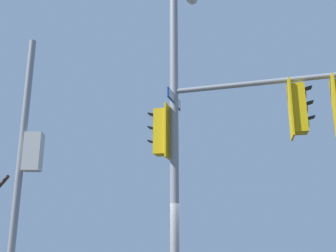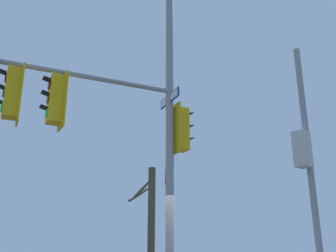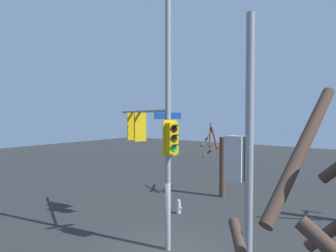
% 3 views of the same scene
% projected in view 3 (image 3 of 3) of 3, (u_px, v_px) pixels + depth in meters
% --- Properties ---
extents(main_signal_pole_assembly, '(5.17, 4.57, 9.46)m').
position_uv_depth(main_signal_pole_assembly, '(152.00, 118.00, 11.11)').
color(main_signal_pole_assembly, gray).
rests_on(main_signal_pole_assembly, ground).
extents(secondary_pole_assembly, '(0.66, 0.43, 7.27)m').
position_uv_depth(secondary_pole_assembly, '(244.00, 168.00, 6.39)').
color(secondary_pole_assembly, gray).
rests_on(secondary_pole_assembly, ground).
extents(fire_hydrant, '(0.38, 0.24, 0.73)m').
position_uv_depth(fire_hydrant, '(179.00, 207.00, 14.18)').
color(fire_hydrant, '#B2B2B7').
rests_on(fire_hydrant, ground).
extents(bare_tree_behind_pole, '(1.38, 2.15, 4.55)m').
position_uv_depth(bare_tree_behind_pole, '(220.00, 161.00, 17.13)').
color(bare_tree_behind_pole, '#52372B').
rests_on(bare_tree_behind_pole, ground).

